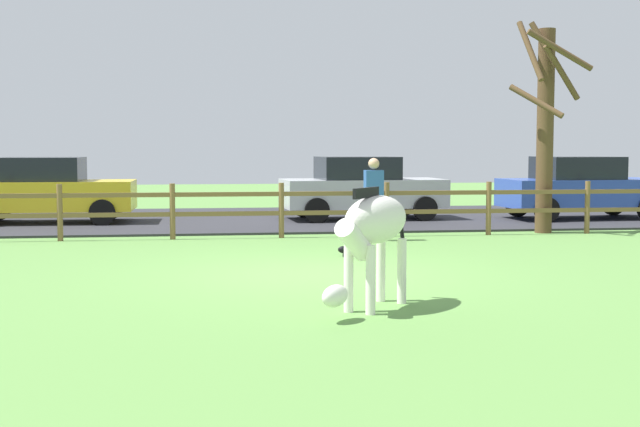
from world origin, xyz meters
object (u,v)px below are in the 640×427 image
at_px(crow_on_grass, 344,249).
at_px(parked_car_blue, 581,187).
at_px(parked_car_silver, 361,187).
at_px(bare_tree, 545,121).
at_px(visitor_near_fence, 374,195).
at_px(zebra, 373,229).
at_px(parked_car_yellow, 47,190).

distance_m(crow_on_grass, parked_car_blue, 9.43).
height_order(crow_on_grass, parked_car_silver, parked_car_silver).
distance_m(bare_tree, visitor_near_fence, 4.32).
distance_m(zebra, crow_on_grass, 4.77).
relative_size(parked_car_silver, visitor_near_fence, 2.51).
distance_m(crow_on_grass, parked_car_silver, 7.03).
relative_size(bare_tree, crow_on_grass, 21.22).
distance_m(bare_tree, zebra, 9.77).
bearing_deg(parked_car_blue, zebra, -124.49).
bearing_deg(visitor_near_fence, bare_tree, 14.02).
height_order(bare_tree, parked_car_blue, bare_tree).
bearing_deg(parked_car_blue, parked_car_yellow, 177.52).
xyz_separation_m(parked_car_yellow, visitor_near_fence, (7.04, -4.41, 0.06)).
height_order(parked_car_blue, visitor_near_fence, visitor_near_fence).
distance_m(zebra, parked_car_silver, 11.67).
bearing_deg(parked_car_silver, zebra, -99.80).
height_order(zebra, parked_car_silver, parked_car_silver).
bearing_deg(bare_tree, parked_car_yellow, 162.63).
height_order(parked_car_yellow, parked_car_blue, same).
relative_size(crow_on_grass, parked_car_silver, 0.05).
bearing_deg(zebra, visitor_near_fence, 78.65).
bearing_deg(crow_on_grass, zebra, -95.27).
bearing_deg(parked_car_silver, bare_tree, -45.89).
xyz_separation_m(zebra, parked_car_blue, (7.49, 10.90, -0.08)).
relative_size(parked_car_yellow, visitor_near_fence, 2.45).
distance_m(crow_on_grass, visitor_near_fence, 2.68).
bearing_deg(bare_tree, visitor_near_fence, -165.98).
xyz_separation_m(bare_tree, crow_on_grass, (-4.91, -3.35, -2.29)).
bearing_deg(visitor_near_fence, parked_car_silver, 82.67).
relative_size(bare_tree, parked_car_silver, 1.11).
distance_m(bare_tree, crow_on_grass, 6.37).
bearing_deg(visitor_near_fence, parked_car_blue, 32.35).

